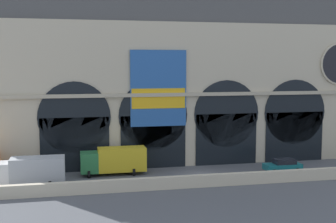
{
  "coord_description": "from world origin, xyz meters",
  "views": [
    {
      "loc": [
        -14.35,
        -48.05,
        12.71
      ],
      "look_at": [
        -2.87,
        5.0,
        6.96
      ],
      "focal_mm": 47.5,
      "sensor_mm": 36.0,
      "label": 1
    }
  ],
  "objects": [
    {
      "name": "box_truck_west",
      "position": [
        -18.93,
        -0.87,
        1.7
      ],
      "size": [
        7.5,
        2.91,
        3.12
      ],
      "color": "white",
      "rests_on": "ground"
    },
    {
      "name": "ground_plane",
      "position": [
        0.0,
        0.0,
        0.0
      ],
      "size": [
        200.0,
        200.0,
        0.0
      ],
      "primitive_type": "plane",
      "color": "#54565B"
    },
    {
      "name": "box_truck_midwest",
      "position": [
        -9.76,
        2.67,
        1.7
      ],
      "size": [
        7.5,
        2.91,
        3.12
      ],
      "color": "#2D7A42",
      "rests_on": "ground"
    },
    {
      "name": "quay_parapet_wall",
      "position": [
        0.0,
        -4.55,
        0.64
      ],
      "size": [
        90.0,
        0.7,
        1.27
      ],
      "primitive_type": "cube",
      "color": "beige",
      "rests_on": "ground"
    },
    {
      "name": "station_building",
      "position": [
        0.03,
        7.32,
        10.98
      ],
      "size": [
        49.04,
        5.05,
        22.71
      ],
      "color": "beige",
      "rests_on": "ground"
    },
    {
      "name": "car_mideast",
      "position": [
        9.95,
        -0.37,
        0.8
      ],
      "size": [
        4.4,
        2.22,
        1.55
      ],
      "color": "#19727A",
      "rests_on": "ground"
    }
  ]
}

